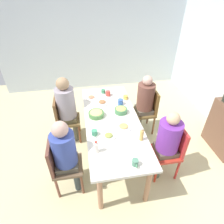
{
  "coord_description": "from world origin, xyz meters",
  "views": [
    {
      "loc": [
        2.27,
        -0.4,
        2.6
      ],
      "look_at": [
        0.0,
        0.0,
        0.92
      ],
      "focal_mm": 29.98,
      "sensor_mm": 36.0,
      "label": 1
    }
  ],
  "objects": [
    {
      "name": "cup_2",
      "position": [
        -0.85,
        -0.02,
        0.8
      ],
      "size": [
        0.11,
        0.07,
        0.07
      ],
      "color": "#40845B",
      "rests_on": "dining_table"
    },
    {
      "name": "dining_table",
      "position": [
        0.0,
        0.0,
        0.68
      ],
      "size": [
        2.1,
        0.84,
        0.77
      ],
      "color": "silver",
      "rests_on": "ground_plane"
    },
    {
      "name": "bottle_0",
      "position": [
        0.51,
        0.32,
        0.86
      ],
      "size": [
        0.05,
        0.05,
        0.21
      ],
      "color": "tan",
      "rests_on": "dining_table"
    },
    {
      "name": "bottle_1",
      "position": [
        0.62,
        -0.31,
        0.85
      ],
      "size": [
        0.06,
        0.06,
        0.18
      ],
      "color": "silver",
      "rests_on": "dining_table"
    },
    {
      "name": "ground_plane",
      "position": [
        0.0,
        0.0,
        0.0
      ],
      "size": [
        6.19,
        6.19,
        0.0
      ],
      "primitive_type": "plane",
      "color": "#C7BD8D"
    },
    {
      "name": "plate_0",
      "position": [
        -0.5,
        -0.09,
        0.78
      ],
      "size": [
        0.23,
        0.23,
        0.04
      ],
      "color": "silver",
      "rests_on": "dining_table"
    },
    {
      "name": "bowl_0",
      "position": [
        -0.14,
        -0.23,
        0.81
      ],
      "size": [
        0.25,
        0.25,
        0.09
      ],
      "color": "#4C8242",
      "rests_on": "dining_table"
    },
    {
      "name": "person_0",
      "position": [
        -0.52,
        0.71,
        0.73
      ],
      "size": [
        0.31,
        0.31,
        1.22
      ],
      "color": "brown",
      "rests_on": "ground_plane"
    },
    {
      "name": "cup_0",
      "position": [
        -0.41,
        0.22,
        0.81
      ],
      "size": [
        0.13,
        0.09,
        0.1
      ],
      "color": "#3A60A7",
      "rests_on": "dining_table"
    },
    {
      "name": "plate_3",
      "position": [
        -0.7,
        -0.27,
        0.78
      ],
      "size": [
        0.21,
        0.21,
        0.04
      ],
      "color": "white",
      "rests_on": "dining_table"
    },
    {
      "name": "person_1",
      "position": [
        0.52,
        -0.71,
        0.74
      ],
      "size": [
        0.31,
        0.31,
        1.23
      ],
      "color": "#414348",
      "rests_on": "ground_plane"
    },
    {
      "name": "cup_1",
      "position": [
        0.3,
        -0.3,
        0.8
      ],
      "size": [
        0.12,
        0.08,
        0.08
      ],
      "color": "#409168",
      "rests_on": "dining_table"
    },
    {
      "name": "wall_left",
      "position": [
        -2.64,
        0.0,
        1.3
      ],
      "size": [
        0.12,
        4.83,
        2.6
      ],
      "primitive_type": "cube",
      "color": "silver",
      "rests_on": "ground_plane"
    },
    {
      "name": "cup_3",
      "position": [
        -0.74,
        0.05,
        0.81
      ],
      "size": [
        0.12,
        0.09,
        0.09
      ],
      "color": "#C5453C",
      "rests_on": "dining_table"
    },
    {
      "name": "plate_2",
      "position": [
        0.37,
        -0.11,
        0.78
      ],
      "size": [
        0.2,
        0.2,
        0.04
      ],
      "color": "silver",
      "rests_on": "dining_table"
    },
    {
      "name": "plate_1",
      "position": [
        0.21,
        0.14,
        0.78
      ],
      "size": [
        0.25,
        0.25,
        0.04
      ],
      "color": "silver",
      "rests_on": "dining_table"
    },
    {
      "name": "cup_5",
      "position": [
        -0.56,
        0.35,
        0.8
      ],
      "size": [
        0.12,
        0.08,
        0.07
      ],
      "color": "#EBC04A",
      "rests_on": "dining_table"
    },
    {
      "name": "person_2",
      "position": [
        -0.52,
        -0.71,
        0.78
      ],
      "size": [
        0.32,
        0.32,
        1.3
      ],
      "color": "brown",
      "rests_on": "ground_plane"
    },
    {
      "name": "chair_0",
      "position": [
        -0.52,
        0.8,
        0.51
      ],
      "size": [
        0.4,
        0.4,
        0.9
      ],
      "color": "brown",
      "rests_on": "ground_plane"
    },
    {
      "name": "chair_1",
      "position": [
        0.52,
        -0.8,
        0.51
      ],
      "size": [
        0.4,
        0.4,
        0.9
      ],
      "color": "brown",
      "rests_on": "ground_plane"
    },
    {
      "name": "chair_3",
      "position": [
        0.52,
        0.8,
        0.51
      ],
      "size": [
        0.4,
        0.4,
        0.9
      ],
      "color": "#B53124",
      "rests_on": "ground_plane"
    },
    {
      "name": "cup_4",
      "position": [
        0.91,
        0.12,
        0.81
      ],
      "size": [
        0.11,
        0.08,
        0.09
      ],
      "color": "#4E8269",
      "rests_on": "dining_table"
    },
    {
      "name": "person_3",
      "position": [
        0.52,
        0.71,
        0.72
      ],
      "size": [
        0.33,
        0.33,
        1.19
      ],
      "color": "#4F5640",
      "rests_on": "ground_plane"
    },
    {
      "name": "bowl_1",
      "position": [
        -0.17,
        0.18,
        0.81
      ],
      "size": [
        0.21,
        0.21,
        0.1
      ],
      "color": "#447F4D",
      "rests_on": "dining_table"
    },
    {
      "name": "chair_2",
      "position": [
        -0.52,
        -0.8,
        0.51
      ],
      "size": [
        0.4,
        0.4,
        0.9
      ],
      "color": "brown",
      "rests_on": "ground_plane"
    }
  ]
}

